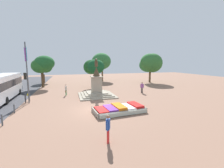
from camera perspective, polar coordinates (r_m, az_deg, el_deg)
name	(u,v)px	position (r m, az deg, el deg)	size (l,w,h in m)	color
ground_plane	(98,110)	(15.89, -5.44, -9.80)	(94.07, 94.07, 0.00)	#8C6651
flower_planter	(120,109)	(15.11, 2.93, -9.60)	(5.23, 2.99, 0.70)	#38281C
statue_monument	(97,89)	(22.07, -5.88, -1.88)	(5.13, 5.13, 5.43)	gray
traffic_light_mid_block	(26,82)	(20.46, -29.80, 0.53)	(0.42, 0.31, 3.70)	#4C5156
banner_pole	(27,69)	(21.28, -29.67, 4.90)	(0.14, 1.13, 7.36)	#4C5156
city_bus	(2,86)	(24.16, -36.44, -0.54)	(2.86, 9.56, 3.29)	silver
pedestrian_with_handbag	(66,89)	(23.41, -17.17, -1.89)	(0.28, 0.73, 1.65)	#338C4C
pedestrian_near_planter	(108,127)	(9.48, -1.52, -15.96)	(0.36, 0.53, 1.78)	red
pedestrian_crossing_plaza	(142,87)	(24.41, 11.37, -1.03)	(0.42, 0.44, 1.76)	black
kerb_bollard_mid_a	(2,120)	(14.74, -36.40, -10.86)	(0.13, 0.13, 0.96)	#4C5156
kerb_bollard_mid_b	(14,108)	(17.57, -33.22, -7.82)	(0.13, 0.13, 0.88)	#4C5156
kerb_bollard_north	(25,98)	(21.29, -30.13, -4.67)	(0.16, 0.16, 1.07)	#2D2D33
park_tree_far_left	(150,63)	(37.01, 14.41, 7.64)	(5.38, 5.06, 6.95)	brown
park_tree_behind_statue	(93,67)	(29.16, -7.14, 6.48)	(3.82, 4.06, 5.44)	#4C3823
park_tree_far_right	(45,67)	(38.96, -24.25, 5.78)	(3.08, 4.14, 5.07)	#4C3823
park_tree_street_side	(43,64)	(32.09, -24.89, 6.81)	(4.27, 3.79, 6.19)	#4C3823
park_tree_mid_canopy	(101,62)	(39.85, -4.32, 8.42)	(4.98, 5.08, 7.28)	brown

